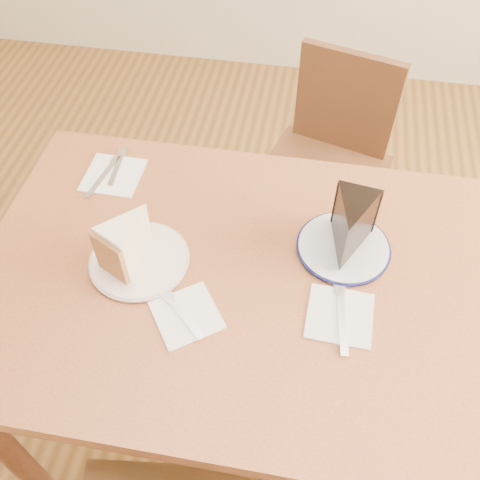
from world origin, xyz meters
name	(u,v)px	position (x,y,z in m)	size (l,w,h in m)	color
ground	(244,410)	(0.00, 0.00, 0.00)	(4.00, 4.00, 0.00)	#4F3315
table	(246,301)	(0.00, 0.00, 0.65)	(1.20, 0.80, 0.75)	brown
chair_far	(326,165)	(0.16, 0.72, 0.45)	(0.49, 0.49, 0.81)	#391F11
plate_cream	(139,260)	(-0.24, 0.00, 0.76)	(0.21, 0.21, 0.01)	silver
plate_navy	(343,248)	(0.20, 0.11, 0.76)	(0.20, 0.20, 0.01)	silver
carrot_cake	(131,241)	(-0.25, 0.00, 0.82)	(0.08, 0.12, 0.11)	white
chocolate_cake	(350,230)	(0.21, 0.11, 0.82)	(0.10, 0.14, 0.12)	black
napkin_cream	(187,315)	(-0.10, -0.12, 0.75)	(0.13, 0.13, 0.00)	white
napkin_navy	(340,316)	(0.21, -0.07, 0.75)	(0.13, 0.13, 0.00)	white
napkin_spare	(113,175)	(-0.39, 0.25, 0.75)	(0.14, 0.14, 0.00)	white
fork_cream	(183,315)	(-0.11, -0.12, 0.76)	(0.01, 0.14, 0.00)	silver
knife_navy	(342,319)	(0.21, -0.08, 0.76)	(0.02, 0.17, 0.00)	silver
fork_spare	(117,167)	(-0.38, 0.28, 0.76)	(0.01, 0.14, 0.00)	silver
knife_spare	(103,176)	(-0.41, 0.24, 0.76)	(0.01, 0.16, 0.00)	silver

